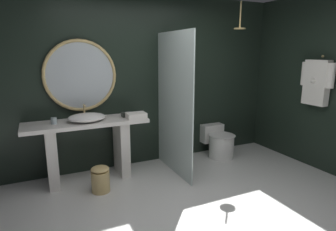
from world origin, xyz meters
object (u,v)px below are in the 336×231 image
Objects in this scene: tumbler_cup at (54,121)px; tissue_box at (127,114)px; vessel_sink at (87,117)px; hanging_bathrobe at (317,81)px; waste_bin at (100,179)px; folded_hand_towel at (136,116)px; toilet at (219,143)px; round_wall_mirror at (81,76)px; rain_shower_head at (240,25)px.

tumbler_cup is 0.63× the size of tissue_box.
tissue_box is at bearing 3.96° from vessel_sink.
hanging_bathrobe is 3.34m from waste_bin.
tumbler_cup is 1.08m from folded_hand_towel.
toilet is at bearing 11.31° from waste_bin.
round_wall_mirror is (0.41, 0.24, 0.55)m from tumbler_cup.
tumbler_cup is 0.09× the size of round_wall_mirror.
rain_shower_head reaches higher than tissue_box.
tissue_box is 2.81m from hanging_bathrobe.
round_wall_mirror is 2.49m from rain_shower_head.
waste_bin is at bearing -137.89° from tissue_box.
round_wall_mirror is at bearing 30.83° from tumbler_cup.
tumbler_cup reaches higher than tissue_box.
hanging_bathrobe is at bearing -18.95° from folded_hand_towel.
tissue_box is 0.19m from folded_hand_towel.
folded_hand_towel reaches higher than waste_bin.
tumbler_cup reaches higher than waste_bin.
tissue_box is at bearing 173.24° from rain_shower_head.
folded_hand_towel is (-2.48, 0.85, -0.46)m from hanging_bathrobe.
folded_hand_towel is at bearing 161.05° from hanging_bathrobe.
folded_hand_towel is (-1.69, 0.04, -1.27)m from rain_shower_head.
folded_hand_towel is at bearing 178.70° from rain_shower_head.
toilet is at bearing 5.11° from folded_hand_towel.
toilet is (-0.97, 0.99, -1.10)m from hanging_bathrobe.
round_wall_mirror is 3.74× the size of folded_hand_towel.
tissue_box is 0.33× the size of rain_shower_head.
rain_shower_head is at bearing -10.72° from round_wall_mirror.
tumbler_cup is 0.32× the size of folded_hand_towel.
vessel_sink reaches higher than folded_hand_towel.
rain_shower_head is at bearing -4.18° from tumbler_cup.
toilet is 1.83× the size of waste_bin.
rain_shower_head reaches higher than round_wall_mirror.
toilet is at bearing 0.07° from vessel_sink.
folded_hand_towel is at bearing -63.02° from tissue_box.
toilet is 1.65m from folded_hand_towel.
tissue_box is at bearing 0.55° from tumbler_cup.
tumbler_cup is 0.98m from tissue_box.
round_wall_mirror is at bearing 148.27° from folded_hand_towel.
tissue_box is (0.56, 0.04, -0.02)m from vessel_sink.
round_wall_mirror is at bearing 158.16° from hanging_bathrobe.
tissue_box is 2.20m from rain_shower_head.
rain_shower_head is at bearing -4.20° from vessel_sink.
tumbler_cup is at bearing 164.02° from hanging_bathrobe.
round_wall_mirror is 3.38m from hanging_bathrobe.
rain_shower_head is (2.75, -0.20, 1.27)m from tumbler_cup.
vessel_sink is 0.66m from folded_hand_towel.
tumbler_cup reaches higher than folded_hand_towel.
hanging_bathrobe is 2.11× the size of waste_bin.
tumbler_cup is at bearing 179.40° from toilet.
toilet is at bearing -7.08° from round_wall_mirror.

